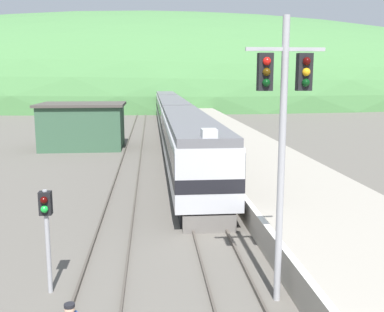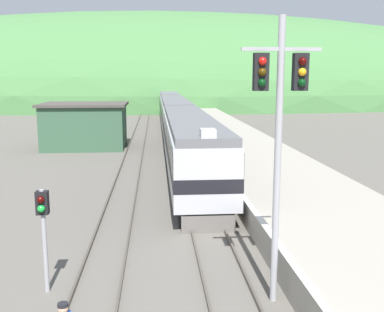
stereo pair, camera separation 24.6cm
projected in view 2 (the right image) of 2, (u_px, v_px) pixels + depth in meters
The scene contains 10 objects.
track_main at pixel (168, 115), 76.71m from camera, with size 1.52×180.00×0.16m.
track_siding at pixel (145, 115), 76.39m from camera, with size 1.52×180.00×0.16m.
platform at pixel (212, 124), 57.40m from camera, with size 6.66×140.00×1.14m.
distant_hills at pixel (163, 100), 129.15m from camera, with size 232.46×104.61×47.20m.
station_shed at pixel (85, 125), 41.72m from camera, with size 7.78×6.13×4.19m.
express_train_lead_car at pixel (190, 145), 29.15m from camera, with size 3.00×21.71×4.43m.
carriage_second at pixel (175, 115), 52.10m from camera, with size 2.99×22.82×4.07m.
carriage_third at pixel (169, 103), 75.36m from camera, with size 2.99×22.82×4.07m.
signal_mast_main at pixel (279, 120), 12.47m from camera, with size 2.20×0.42×8.23m.
signal_post_siding at pixel (43, 219), 13.53m from camera, with size 0.36×0.42×3.27m.
Camera 2 is at (-2.17, -6.83, 6.60)m, focal length 42.00 mm.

